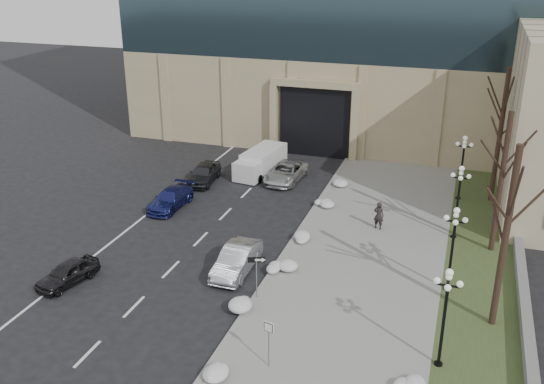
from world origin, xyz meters
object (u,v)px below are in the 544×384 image
Objects in this scene: car_c at (171,199)px; car_e at (204,173)px; box_truck at (261,162)px; one_way_sign at (259,265)px; car_a at (68,273)px; lamppost_c at (459,192)px; keep_sign at (269,335)px; lamppost_d at (463,159)px; lamppost_a at (446,305)px; lamppost_b at (453,238)px; car_b at (237,260)px; car_d at (286,172)px; pedestrian at (379,215)px.

car_e is at bearing 90.31° from car_c.
car_c is 0.74× the size of box_truck.
one_way_sign is at bearing -62.46° from car_e.
car_a is 22.88m from lamppost_c.
keep_sign is (2.19, -5.04, -0.30)m from one_way_sign.
lamppost_d reaches higher than one_way_sign.
lamppost_d reaches higher than car_a.
lamppost_a reaches higher than keep_sign.
lamppost_b and lamppost_d have the same top height.
car_e is 1.88× the size of keep_sign.
keep_sign is (4.32, -7.32, 0.96)m from car_b.
car_b is 1.86× the size of one_way_sign.
lamppost_a reaches higher than box_truck.
lamppost_b is (6.87, 8.89, 1.37)m from keep_sign.
box_truck is at bearing 89.17° from one_way_sign.
one_way_sign is 0.51× the size of lamppost_b.
car_e is at bearing -127.73° from box_truck.
box_truck reaches higher than car_d.
lamppost_c is at bearing -165.81° from pedestrian.
lamppost_b reaches higher than car_c.
lamppost_c reaches higher than car_a.
car_d is 17.13m from one_way_sign.
car_c is at bearing -98.12° from car_e.
lamppost_b is (0.00, 6.50, 0.00)m from lamppost_a.
car_b is 0.90× the size of car_d.
one_way_sign is (9.57, -14.38, 1.26)m from car_e.
lamppost_c reaches higher than car_d.
lamppost_a is at bearing -90.00° from lamppost_b.
lamppost_a is at bearing -36.31° from one_way_sign.
car_d is 1.15× the size of car_e.
keep_sign reaches higher than car_d.
one_way_sign reaches higher than keep_sign.
keep_sign is 11.32m from lamppost_b.
one_way_sign reaches higher than car_c.
pedestrian is 15.29m from keep_sign.
car_b is at bearing 134.93° from keep_sign.
car_c reaches higher than car_a.
lamppost_d is at bearing 4.25° from box_truck.
lamppost_b is at bearing -13.59° from car_c.
car_b is at bearing 156.19° from lamppost_a.
one_way_sign is at bearing -41.03° from car_c.
pedestrian is 0.78× the size of keep_sign.
lamppost_a is (4.63, -12.73, 2.05)m from pedestrian.
box_truck is (3.60, 8.54, 0.25)m from car_c.
lamppost_a is at bearing -90.00° from lamppost_d.
lamppost_b reaches higher than car_e.
lamppost_a is at bearing -52.63° from car_d.
car_c is 1.03× the size of car_e.
pedestrian is at bearing 46.30° from one_way_sign.
one_way_sign is at bearing -131.21° from lamppost_c.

